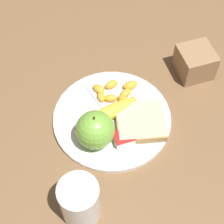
{
  "coord_description": "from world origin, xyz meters",
  "views": [
    {
      "loc": [
        -0.14,
        -0.43,
        0.71
      ],
      "look_at": [
        0.0,
        0.0,
        0.03
      ],
      "focal_mm": 60.0,
      "sensor_mm": 36.0,
      "label": 1
    }
  ],
  "objects_px": {
    "juice_glass": "(80,202)",
    "banana": "(106,115)",
    "fork": "(110,116)",
    "bread_slice": "(140,122)",
    "condiment_caddy": "(195,62)",
    "plate": "(112,118)",
    "jam_packet": "(124,138)",
    "apple": "(95,130)"
  },
  "relations": [
    {
      "from": "apple",
      "to": "fork",
      "type": "relative_size",
      "value": 0.55
    },
    {
      "from": "apple",
      "to": "bread_slice",
      "type": "height_order",
      "value": "apple"
    },
    {
      "from": "juice_glass",
      "to": "banana",
      "type": "height_order",
      "value": "juice_glass"
    },
    {
      "from": "bread_slice",
      "to": "condiment_caddy",
      "type": "height_order",
      "value": "condiment_caddy"
    },
    {
      "from": "apple",
      "to": "jam_packet",
      "type": "distance_m",
      "value": 0.07
    },
    {
      "from": "fork",
      "to": "condiment_caddy",
      "type": "bearing_deg",
      "value": 91.94
    },
    {
      "from": "apple",
      "to": "jam_packet",
      "type": "bearing_deg",
      "value": -19.52
    },
    {
      "from": "bread_slice",
      "to": "condiment_caddy",
      "type": "relative_size",
      "value": 1.54
    },
    {
      "from": "banana",
      "to": "fork",
      "type": "height_order",
      "value": "banana"
    },
    {
      "from": "banana",
      "to": "condiment_caddy",
      "type": "distance_m",
      "value": 0.26
    },
    {
      "from": "bread_slice",
      "to": "banana",
      "type": "bearing_deg",
      "value": 151.24
    },
    {
      "from": "plate",
      "to": "bread_slice",
      "type": "distance_m",
      "value": 0.07
    },
    {
      "from": "juice_glass",
      "to": "condiment_caddy",
      "type": "xyz_separation_m",
      "value": [
        0.35,
        0.26,
        -0.01
      ]
    },
    {
      "from": "plate",
      "to": "condiment_caddy",
      "type": "height_order",
      "value": "condiment_caddy"
    },
    {
      "from": "condiment_caddy",
      "to": "apple",
      "type": "bearing_deg",
      "value": -157.27
    },
    {
      "from": "plate",
      "to": "banana",
      "type": "height_order",
      "value": "banana"
    },
    {
      "from": "banana",
      "to": "jam_packet",
      "type": "bearing_deg",
      "value": -72.1
    },
    {
      "from": "apple",
      "to": "condiment_caddy",
      "type": "bearing_deg",
      "value": 22.73
    },
    {
      "from": "banana",
      "to": "fork",
      "type": "distance_m",
      "value": 0.02
    },
    {
      "from": "bread_slice",
      "to": "condiment_caddy",
      "type": "xyz_separation_m",
      "value": [
        0.18,
        0.11,
        0.01
      ]
    },
    {
      "from": "condiment_caddy",
      "to": "plate",
      "type": "bearing_deg",
      "value": -162.41
    },
    {
      "from": "juice_glass",
      "to": "jam_packet",
      "type": "bearing_deg",
      "value": 42.93
    },
    {
      "from": "apple",
      "to": "juice_glass",
      "type": "bearing_deg",
      "value": -116.88
    },
    {
      "from": "plate",
      "to": "jam_packet",
      "type": "height_order",
      "value": "jam_packet"
    },
    {
      "from": "plate",
      "to": "condiment_caddy",
      "type": "xyz_separation_m",
      "value": [
        0.23,
        0.07,
        0.03
      ]
    },
    {
      "from": "plate",
      "to": "banana",
      "type": "distance_m",
      "value": 0.03
    },
    {
      "from": "juice_glass",
      "to": "apple",
      "type": "bearing_deg",
      "value": 63.12
    },
    {
      "from": "fork",
      "to": "jam_packet",
      "type": "xyz_separation_m",
      "value": [
        0.01,
        -0.07,
        0.01
      ]
    },
    {
      "from": "apple",
      "to": "condiment_caddy",
      "type": "height_order",
      "value": "apple"
    },
    {
      "from": "juice_glass",
      "to": "condiment_caddy",
      "type": "bearing_deg",
      "value": 35.95
    },
    {
      "from": "condiment_caddy",
      "to": "jam_packet",
      "type": "bearing_deg",
      "value": -148.56
    },
    {
      "from": "plate",
      "to": "banana",
      "type": "relative_size",
      "value": 1.7
    },
    {
      "from": "plate",
      "to": "fork",
      "type": "xyz_separation_m",
      "value": [
        -0.0,
        0.0,
        0.01
      ]
    },
    {
      "from": "jam_packet",
      "to": "condiment_caddy",
      "type": "relative_size",
      "value": 0.56
    },
    {
      "from": "plate",
      "to": "fork",
      "type": "bearing_deg",
      "value": 131.09
    },
    {
      "from": "apple",
      "to": "condiment_caddy",
      "type": "distance_m",
      "value": 0.31
    },
    {
      "from": "juice_glass",
      "to": "banana",
      "type": "relative_size",
      "value": 0.68
    },
    {
      "from": "fork",
      "to": "condiment_caddy",
      "type": "distance_m",
      "value": 0.25
    },
    {
      "from": "banana",
      "to": "apple",
      "type": "bearing_deg",
      "value": -129.14
    },
    {
      "from": "juice_glass",
      "to": "banana",
      "type": "distance_m",
      "value": 0.21
    },
    {
      "from": "plate",
      "to": "fork",
      "type": "distance_m",
      "value": 0.01
    },
    {
      "from": "banana",
      "to": "jam_packet",
      "type": "xyz_separation_m",
      "value": [
        0.02,
        -0.06,
        -0.01
      ]
    }
  ]
}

